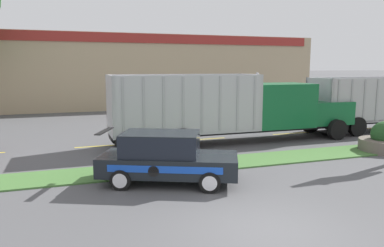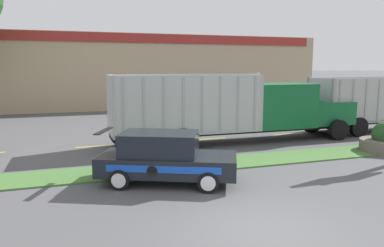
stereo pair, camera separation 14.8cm
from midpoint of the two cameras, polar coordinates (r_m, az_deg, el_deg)
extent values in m
plane|color=#515154|center=(9.29, 11.23, -15.87)|extent=(600.00, 600.00, 0.00)
cube|color=#477538|center=(14.55, -0.93, -6.48)|extent=(120.00, 1.95, 0.06)
cube|color=yellow|center=(18.79, -14.02, -3.35)|extent=(2.40, 0.14, 0.01)
cube|color=yellow|center=(19.96, 1.62, -2.39)|extent=(2.40, 0.14, 0.01)
cube|color=yellow|center=(22.40, 14.67, -1.46)|extent=(2.40, 0.14, 0.01)
cube|color=yellow|center=(25.75, 24.75, -0.68)|extent=(2.40, 0.14, 0.01)
cube|color=#ADADB2|center=(24.53, 24.81, 0.71)|extent=(7.02, 2.30, 0.12)
cube|color=#ADADB2|center=(22.17, 18.56, 3.46)|extent=(0.16, 2.30, 2.43)
cube|color=#ADADB2|center=(23.65, 26.78, 3.28)|extent=(7.02, 0.16, 2.43)
cube|color=#ADADB2|center=(25.18, 23.31, 3.78)|extent=(7.02, 0.16, 2.43)
cube|color=#99999E|center=(21.49, 21.22, 3.17)|extent=(0.10, 0.04, 2.31)
cube|color=#99999E|center=(22.06, 22.97, 3.20)|extent=(0.10, 0.04, 2.31)
cube|color=#99999E|center=(22.65, 24.62, 3.23)|extent=(0.10, 0.04, 2.31)
cube|color=#99999E|center=(23.27, 26.20, 3.25)|extent=(0.10, 0.04, 2.31)
cylinder|color=black|center=(21.79, 21.27, -0.62)|extent=(1.07, 0.30, 1.07)
cylinder|color=black|center=(23.54, 17.74, 0.21)|extent=(1.07, 0.30, 1.07)
cylinder|color=black|center=(22.62, 23.70, -0.44)|extent=(1.07, 0.30, 1.07)
cylinder|color=black|center=(24.31, 20.11, 0.35)|extent=(1.07, 0.30, 1.07)
cube|color=black|center=(19.29, 6.90, -0.97)|extent=(12.97, 1.31, 0.18)
cube|color=#146033|center=(21.93, 19.24, 1.64)|extent=(2.59, 1.95, 1.23)
cube|color=#B7B7BC|center=(22.77, 21.88, 1.74)|extent=(0.06, 1.66, 1.05)
cube|color=#146033|center=(20.22, 12.81, 2.79)|extent=(3.22, 2.38, 2.24)
cube|color=black|center=(21.08, 16.62, 3.95)|extent=(0.04, 2.02, 1.01)
cylinder|color=silver|center=(18.63, 9.65, 5.04)|extent=(0.14, 0.14, 1.71)
cube|color=#B7B7BC|center=(18.20, -1.35, -1.00)|extent=(7.16, 2.38, 0.12)
cube|color=#B7B7BC|center=(19.36, 8.57, 3.49)|extent=(0.16, 2.38, 2.69)
cube|color=#B7B7BC|center=(17.30, -12.50, 2.78)|extent=(0.16, 2.38, 2.69)
cube|color=#B7B7BC|center=(16.97, -0.24, 2.87)|extent=(7.16, 0.16, 2.69)
cube|color=#B7B7BC|center=(19.08, -2.37, 3.51)|extent=(7.16, 0.16, 2.69)
cube|color=#A3A3A8|center=(16.15, -10.72, 2.43)|extent=(0.10, 0.04, 2.55)
cube|color=#A3A3A8|center=(16.30, -7.61, 2.56)|extent=(0.10, 0.04, 2.55)
cube|color=#A3A3A8|center=(16.50, -4.55, 2.68)|extent=(0.10, 0.04, 2.55)
cube|color=#A3A3A8|center=(16.74, -1.58, 2.79)|extent=(0.10, 0.04, 2.55)
cube|color=#A3A3A8|center=(17.03, 1.30, 2.89)|extent=(0.10, 0.04, 2.55)
cube|color=#A3A3A8|center=(17.36, 4.07, 2.98)|extent=(0.10, 0.04, 2.55)
cube|color=#A3A3A8|center=(17.72, 6.74, 3.06)|extent=(0.10, 0.04, 2.55)
cube|color=#A3A3A8|center=(18.13, 9.30, 3.13)|extent=(0.10, 0.04, 2.55)
cylinder|color=black|center=(21.14, 21.08, -0.89)|extent=(1.07, 0.30, 1.07)
cylinder|color=black|center=(22.96, 17.35, 0.01)|extent=(1.07, 0.30, 1.07)
cylinder|color=black|center=(16.46, -10.06, -3.02)|extent=(1.07, 0.30, 1.07)
cylinder|color=black|center=(18.73, -11.17, -1.64)|extent=(1.07, 0.30, 1.07)
cylinder|color=black|center=(16.69, -5.81, -2.77)|extent=(1.07, 0.30, 1.07)
cylinder|color=black|center=(18.93, -7.42, -1.43)|extent=(1.07, 0.30, 1.07)
cylinder|color=black|center=(17.00, -1.71, -2.51)|extent=(1.07, 0.30, 1.07)
cylinder|color=black|center=(19.21, -3.77, -1.23)|extent=(1.07, 0.30, 1.07)
cube|color=black|center=(12.45, -3.89, -6.18)|extent=(4.84, 3.50, 0.63)
cube|color=black|center=(12.34, -5.16, -3.16)|extent=(2.91, 2.47, 0.70)
cube|color=black|center=(12.27, -5.18, -1.47)|extent=(2.91, 2.47, 0.04)
cube|color=black|center=(12.73, -13.52, -1.13)|extent=(0.78, 1.41, 0.03)
cube|color=blue|center=(11.55, -4.62, -7.04)|extent=(3.28, 1.48, 0.22)
cylinder|color=black|center=(11.63, -6.26, -7.28)|extent=(0.32, 0.15, 0.35)
cylinder|color=black|center=(11.56, 2.35, -8.97)|extent=(0.68, 0.45, 0.66)
cylinder|color=silver|center=(11.46, 2.32, -9.13)|extent=(0.43, 0.20, 0.46)
cylinder|color=black|center=(13.23, 2.74, -6.69)|extent=(0.68, 0.45, 0.66)
cylinder|color=silver|center=(13.33, 2.76, -6.57)|extent=(0.43, 0.20, 0.46)
cylinder|color=black|center=(12.02, -11.18, -8.44)|extent=(0.68, 0.45, 0.66)
cylinder|color=silver|center=(11.92, -11.32, -8.58)|extent=(0.43, 0.20, 0.46)
cylinder|color=black|center=(13.63, -9.11, -6.33)|extent=(0.68, 0.45, 0.66)
cylinder|color=silver|center=(13.73, -9.00, -6.22)|extent=(0.43, 0.20, 0.46)
cylinder|color=#6B6056|center=(19.13, 26.96, -2.99)|extent=(2.14, 2.14, 0.56)
sphere|color=#234C23|center=(19.04, 27.06, -1.47)|extent=(1.18, 1.18, 1.18)
cube|color=tan|center=(39.53, -9.48, 7.87)|extent=(35.10, 12.00, 6.73)
cube|color=maroon|center=(33.67, -7.86, 12.76)|extent=(33.35, 0.10, 0.80)
camera|label=1|loc=(0.07, -90.27, -0.04)|focal=35.00mm
camera|label=2|loc=(0.07, 89.73, 0.04)|focal=35.00mm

